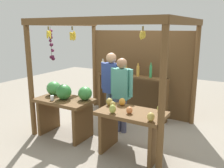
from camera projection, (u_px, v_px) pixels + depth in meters
ground_plane at (117, 128)px, 5.12m from camera, size 12.00×12.00×0.00m
market_stall at (127, 63)px, 5.19m from camera, size 2.73×2.28×2.25m
fruit_counter_left at (65, 102)px, 4.66m from camera, size 1.13×0.64×1.05m
fruit_counter_right at (131, 123)px, 3.96m from camera, size 1.11×0.64×0.90m
bottle_shelf_unit at (131, 84)px, 5.66m from camera, size 1.75×0.22×1.34m
vendor_man at (111, 83)px, 5.05m from camera, size 0.48×0.22×1.59m
vendor_woman at (122, 89)px, 4.75m from camera, size 0.48×0.21×1.52m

